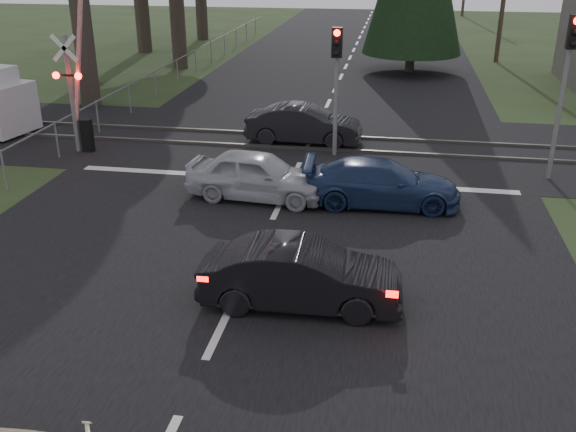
% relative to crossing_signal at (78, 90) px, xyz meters
% --- Properties ---
extents(ground, '(120.00, 120.00, 0.00)m').
position_rel_crossing_signal_xyz_m(ground, '(7.27, -9.79, -2.06)').
color(ground, '#253618').
rests_on(ground, ground).
extents(road, '(14.00, 100.00, 0.01)m').
position_rel_crossing_signal_xyz_m(road, '(7.27, 0.21, -2.05)').
color(road, black).
rests_on(road, ground).
extents(rail_corridor, '(120.00, 8.00, 0.01)m').
position_rel_crossing_signal_xyz_m(rail_corridor, '(7.27, 2.21, -2.05)').
color(rail_corridor, black).
rests_on(rail_corridor, ground).
extents(stop_line, '(13.00, 0.35, 0.00)m').
position_rel_crossing_signal_xyz_m(stop_line, '(7.27, -1.59, -2.05)').
color(stop_line, silver).
rests_on(stop_line, ground).
extents(rail_near, '(120.00, 0.12, 0.10)m').
position_rel_crossing_signal_xyz_m(rail_near, '(7.27, 1.41, -2.01)').
color(rail_near, '#59544C').
rests_on(rail_near, ground).
extents(rail_far, '(120.00, 0.12, 0.10)m').
position_rel_crossing_signal_xyz_m(rail_far, '(7.27, 3.01, -2.01)').
color(rail_far, '#59544C').
rests_on(rail_far, ground).
extents(crossing_signal, '(1.62, 0.38, 6.96)m').
position_rel_crossing_signal_xyz_m(crossing_signal, '(0.00, 0.00, 0.00)').
color(crossing_signal, slate).
rests_on(crossing_signal, ground).
extents(traffic_signal_right, '(0.68, 0.48, 4.70)m').
position_rel_crossing_signal_xyz_m(traffic_signal_right, '(14.82, -0.31, 1.26)').
color(traffic_signal_right, slate).
rests_on(traffic_signal_right, ground).
extents(traffic_signal_center, '(0.32, 0.48, 4.10)m').
position_rel_crossing_signal_xyz_m(traffic_signal_center, '(8.27, 0.89, 0.75)').
color(traffic_signal_center, slate).
rests_on(traffic_signal_center, ground).
extents(fence_left, '(0.10, 36.00, 1.20)m').
position_rel_crossing_signal_xyz_m(fence_left, '(-0.53, 12.71, -2.06)').
color(fence_left, slate).
rests_on(fence_left, ground).
extents(dark_hatchback, '(3.90, 1.48, 1.27)m').
position_rel_crossing_signal_xyz_m(dark_hatchback, '(8.59, -8.52, -1.42)').
color(dark_hatchback, black).
rests_on(dark_hatchback, ground).
extents(silver_car, '(4.00, 1.91, 1.32)m').
position_rel_crossing_signal_xyz_m(silver_car, '(6.60, -3.17, -1.40)').
color(silver_car, '#A8AAB0').
rests_on(silver_car, ground).
extents(blue_sedan, '(4.23, 1.89, 1.20)m').
position_rel_crossing_signal_xyz_m(blue_sedan, '(9.93, -3.06, -1.46)').
color(blue_sedan, navy).
rests_on(blue_sedan, ground).
extents(dark_car_far, '(4.00, 1.49, 1.31)m').
position_rel_crossing_signal_xyz_m(dark_car_far, '(7.07, 2.23, -1.40)').
color(dark_car_far, black).
rests_on(dark_car_far, ground).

